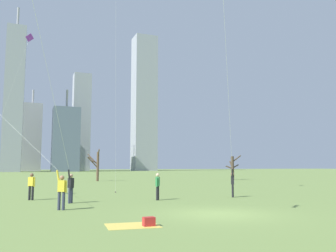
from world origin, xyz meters
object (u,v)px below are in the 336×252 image
kite_flyer_foreground_left_blue (56,117)px  kite_flyer_midfield_left_white (230,143)px  bystander_far_off_by_trees (31,185)px  kite_flyer_foreground_right_red (37,164)px  bare_tree_leftmost (233,167)px  distant_kite_drifting_right_purple (26,47)px  bystander_watching_nearby (158,185)px  bare_tree_rightmost (97,164)px  picnic_spot (142,223)px

kite_flyer_foreground_left_blue → kite_flyer_midfield_left_white: size_ratio=0.94×
bystander_far_off_by_trees → kite_flyer_foreground_right_red: bearing=-88.3°
bare_tree_leftmost → distant_kite_drifting_right_purple: bearing=-178.8°
bystander_watching_nearby → bare_tree_rightmost: 28.63m
bystander_watching_nearby → kite_flyer_foreground_left_blue: bearing=-159.5°
bystander_far_off_by_trees → picnic_spot: bearing=-73.0°
bare_tree_rightmost → kite_flyer_midfield_left_white: bearing=-84.0°
kite_flyer_foreground_left_blue → picnic_spot: kite_flyer_foreground_left_blue is taller
picnic_spot → bare_tree_leftmost: 42.48m
kite_flyer_foreground_left_blue → bare_tree_rightmost: bearing=76.1°
kite_flyer_midfield_left_white → bystander_watching_nearby: size_ratio=10.50×
distant_kite_drifting_right_purple → bare_tree_rightmost: 17.55m
kite_flyer_foreground_right_red → distant_kite_drifting_right_purple: distant_kite_drifting_right_purple is taller
kite_flyer_midfield_left_white → bystander_far_off_by_trees: 12.60m
bystander_far_off_by_trees → kite_flyer_foreground_left_blue: bearing=-79.6°
kite_flyer_foreground_right_red → kite_flyer_foreground_left_blue: size_ratio=0.75×
kite_flyer_foreground_left_blue → bare_tree_rightmost: (7.64, 30.88, -2.23)m
kite_flyer_foreground_left_blue → kite_flyer_midfield_left_white: bearing=6.7°
kite_flyer_foreground_left_blue → bystander_watching_nearby: bearing=20.5°
kite_flyer_foreground_right_red → bystander_far_off_by_trees: kite_flyer_foreground_right_red is taller
kite_flyer_foreground_right_red → picnic_spot: kite_flyer_foreground_right_red is taller
kite_flyer_midfield_left_white → distant_kite_drifting_right_purple: bearing=115.9°
bare_tree_leftmost → bystander_far_off_by_trees: bearing=-141.1°
kite_flyer_foreground_right_red → kite_flyer_foreground_left_blue: 2.46m
bystander_watching_nearby → picnic_spot: (-3.67, -8.58, -0.81)m
bystander_watching_nearby → distant_kite_drifting_right_purple: distant_kite_drifting_right_purple is taller
distant_kite_drifting_right_purple → picnic_spot: 37.79m
picnic_spot → bare_tree_leftmost: bearing=54.0°
kite_flyer_foreground_left_blue → picnic_spot: 8.06m
kite_flyer_foreground_left_blue → bare_tree_rightmost: 31.89m
kite_flyer_foreground_right_red → bare_tree_leftmost: (28.26, 27.85, -0.24)m
bystander_watching_nearby → picnic_spot: bearing=-113.2°
kite_flyer_midfield_left_white → bystander_watching_nearby: 5.35m
kite_flyer_foreground_left_blue → bystander_watching_nearby: (6.21, 2.32, -3.58)m
bystander_far_off_by_trees → picnic_spot: (3.48, -11.40, -0.81)m
kite_flyer_foreground_right_red → bare_tree_rightmost: (8.44, 30.65, 0.09)m
distant_kite_drifting_right_purple → bystander_watching_nearby: bearing=-72.0°
kite_flyer_foreground_left_blue → kite_flyer_foreground_right_red: bearing=163.6°
bare_tree_leftmost → bare_tree_rightmost: (-19.82, 2.80, 0.32)m
distant_kite_drifting_right_purple → picnic_spot: (4.49, -33.72, -16.46)m
kite_flyer_foreground_right_red → bare_tree_rightmost: bearing=74.6°
kite_flyer_foreground_right_red → bare_tree_leftmost: 39.68m
kite_flyer_midfield_left_white → picnic_spot: bearing=-137.5°
distant_kite_drifting_right_purple → kite_flyer_foreground_left_blue: bearing=-85.9°
kite_flyer_midfield_left_white → distant_kite_drifting_right_purple: 31.89m
bystander_far_off_by_trees → distant_kite_drifting_right_purple: distant_kite_drifting_right_purple is taller
kite_flyer_midfield_left_white → bare_tree_leftmost: (16.71, 26.83, -1.60)m
kite_flyer_foreground_right_red → kite_flyer_foreground_left_blue: (0.81, -0.24, 2.32)m
kite_flyer_foreground_left_blue → distant_kite_drifting_right_purple: distant_kite_drifting_right_purple is taller
picnic_spot → bare_tree_rightmost: size_ratio=0.44×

